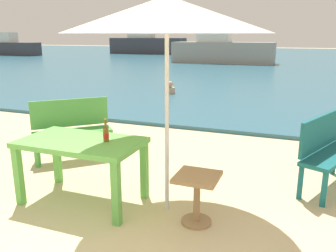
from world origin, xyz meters
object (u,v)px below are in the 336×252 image
Objects in this scene: patio_umbrella at (167,15)px; boat_fishing_trawler at (147,44)px; picnic_table_green at (81,149)px; bench_teal_center at (327,147)px; beer_bottle_amber at (106,133)px; side_table_wood at (197,192)px; boat_sailboat at (11,47)px; bench_green_left at (72,126)px; swimmer_person at (170,89)px; boat_ferry at (221,50)px.

boat_fishing_trawler is at bearing 114.93° from patio_umbrella.
bench_teal_center is (2.68, 1.46, -0.11)m from picnic_table_green.
beer_bottle_amber is 1.45m from patio_umbrella.
side_table_wood is 0.09× the size of boat_sailboat.
side_table_wood is 1.96m from bench_teal_center.
bench_green_left is 31.81m from boat_fishing_trawler.
picnic_table_green is at bearing -170.70° from patio_umbrella.
bench_teal_center is 7.35m from swimmer_person.
boat_fishing_trawler reaches higher than patio_umbrella.
bench_green_left reaches higher than picnic_table_green.
picnic_table_green is at bearing -43.87° from boat_sailboat.
boat_ferry is (10.10, -9.73, -0.12)m from boat_fishing_trawler.
beer_bottle_amber is 0.04× the size of boat_ferry.
bench_teal_center is 20.25m from boat_ferry.
picnic_table_green is at bearing -49.63° from bench_green_left.
boat_fishing_trawler reaches higher than boat_sailboat.
beer_bottle_amber is at bearing -40.76° from bench_green_left.
beer_bottle_amber is 33.38m from boat_fishing_trawler.
picnic_table_green is 1.78m from patio_umbrella.
beer_bottle_amber is at bearing -66.23° from boat_fishing_trawler.
boat_fishing_trawler is at bearing 113.77° from beer_bottle_amber.
side_table_wood is 0.43× the size of bench_teal_center.
patio_umbrella is 0.39× the size of boat_sailboat.
boat_ferry reaches higher than patio_umbrella.
boat_ferry is (-5.73, 19.42, 0.44)m from bench_teal_center.
patio_umbrella is at bearing -27.21° from bench_green_left.
patio_umbrella is at bearing -65.07° from boat_fishing_trawler.
beer_bottle_amber is 0.03× the size of boat_fishing_trawler.
boat_fishing_trawler reaches higher than bench_teal_center.
side_table_wood is 33.90m from boat_fishing_trawler.
boat_ferry is (-1.35, 13.52, 0.74)m from swimmer_person.
swimmer_person is 0.07× the size of boat_sailboat.
boat_fishing_trawler is 13.30m from boat_sailboat.
boat_ferry is at bearing 106.45° from bench_teal_center.
side_table_wood is at bearing -22.96° from patio_umbrella.
patio_umbrella is 33.59m from boat_fishing_trawler.
boat_sailboat is at bearing 140.93° from bench_teal_center.
boat_sailboat is at bearing 137.48° from patio_umbrella.
bench_green_left is (-1.03, 1.21, -0.11)m from picnic_table_green.
picnic_table_green is 5.28× the size of beer_bottle_amber.
beer_bottle_amber is 0.65× the size of swimmer_person.
picnic_table_green is 1.59m from bench_green_left.
boat_sailboat is (-24.61, 23.31, -0.00)m from beer_bottle_amber.
side_table_wood is at bearing -77.97° from boat_ferry.
picnic_table_green is 0.24× the size of boat_sailboat.
patio_umbrella is at bearing -78.94° from boat_ferry.
beer_bottle_amber is 1.21m from side_table_wood.
boat_fishing_trawler is at bearing 136.07° from boat_ferry.
boat_sailboat reaches higher than picnic_table_green.
bench_green_left is 0.16× the size of boat_ferry.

